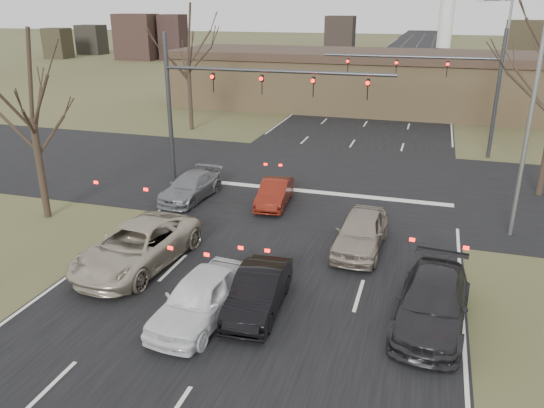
{
  "coord_description": "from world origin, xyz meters",
  "views": [
    {
      "loc": [
        5.28,
        -12.97,
        9.31
      ],
      "look_at": [
        -0.38,
        5.58,
        2.0
      ],
      "focal_mm": 35.0,
      "sensor_mm": 36.0,
      "label": 1
    }
  ],
  "objects_px": {
    "building": "(399,82)",
    "car_silver_ahead": "(361,232)",
    "mast_arm_near": "(225,91)",
    "car_silver_suv": "(137,246)",
    "car_grey_ahead": "(191,187)",
    "car_red_ahead": "(275,193)",
    "mast_arm_far": "(452,77)",
    "streetlight_right_far": "(500,63)",
    "car_charcoal_sedan": "(432,303)",
    "car_white_sedan": "(200,298)",
    "car_black_hatch": "(258,291)",
    "streetlight_right_near": "(527,105)"
  },
  "relations": [
    {
      "from": "building",
      "to": "car_silver_ahead",
      "type": "bearing_deg",
      "value": -88.17
    },
    {
      "from": "mast_arm_near",
      "to": "car_silver_suv",
      "type": "bearing_deg",
      "value": -87.83
    },
    {
      "from": "car_grey_ahead",
      "to": "car_silver_ahead",
      "type": "distance_m",
      "value": 9.76
    },
    {
      "from": "building",
      "to": "car_red_ahead",
      "type": "height_order",
      "value": "building"
    },
    {
      "from": "mast_arm_far",
      "to": "car_grey_ahead",
      "type": "height_order",
      "value": "mast_arm_far"
    },
    {
      "from": "mast_arm_far",
      "to": "building",
      "type": "bearing_deg",
      "value": 105.58
    },
    {
      "from": "mast_arm_near",
      "to": "car_grey_ahead",
      "type": "xyz_separation_m",
      "value": [
        -0.87,
        -2.8,
        -4.43
      ]
    },
    {
      "from": "streetlight_right_far",
      "to": "car_red_ahead",
      "type": "relative_size",
      "value": 2.65
    },
    {
      "from": "car_charcoal_sedan",
      "to": "car_grey_ahead",
      "type": "height_order",
      "value": "car_charcoal_sedan"
    },
    {
      "from": "mast_arm_far",
      "to": "car_silver_ahead",
      "type": "distance_m",
      "value": 17.16
    },
    {
      "from": "building",
      "to": "car_grey_ahead",
      "type": "relative_size",
      "value": 9.51
    },
    {
      "from": "mast_arm_near",
      "to": "car_red_ahead",
      "type": "xyz_separation_m",
      "value": [
        3.46,
        -2.43,
        -4.45
      ]
    },
    {
      "from": "mast_arm_far",
      "to": "car_silver_ahead",
      "type": "relative_size",
      "value": 2.44
    },
    {
      "from": "car_red_ahead",
      "to": "streetlight_right_far",
      "type": "bearing_deg",
      "value": 50.82
    },
    {
      "from": "building",
      "to": "car_red_ahead",
      "type": "xyz_separation_m",
      "value": [
        -3.77,
        -27.43,
        -2.04
      ]
    },
    {
      "from": "car_white_sedan",
      "to": "car_black_hatch",
      "type": "xyz_separation_m",
      "value": [
        1.56,
        1.04,
        -0.09
      ]
    },
    {
      "from": "building",
      "to": "car_grey_ahead",
      "type": "distance_m",
      "value": 29.03
    },
    {
      "from": "streetlight_right_far",
      "to": "car_grey_ahead",
      "type": "bearing_deg",
      "value": -132.55
    },
    {
      "from": "mast_arm_near",
      "to": "car_charcoal_sedan",
      "type": "distance_m",
      "value": 16.23
    },
    {
      "from": "car_grey_ahead",
      "to": "car_red_ahead",
      "type": "bearing_deg",
      "value": 9.6
    },
    {
      "from": "mast_arm_far",
      "to": "car_black_hatch",
      "type": "xyz_separation_m",
      "value": [
        -5.68,
        -21.82,
        -4.34
      ]
    },
    {
      "from": "mast_arm_near",
      "to": "car_white_sedan",
      "type": "height_order",
      "value": "mast_arm_near"
    },
    {
      "from": "car_silver_suv",
      "to": "streetlight_right_near",
      "type": "bearing_deg",
      "value": 32.4
    },
    {
      "from": "car_charcoal_sedan",
      "to": "car_grey_ahead",
      "type": "bearing_deg",
      "value": 150.57
    },
    {
      "from": "mast_arm_far",
      "to": "car_white_sedan",
      "type": "height_order",
      "value": "mast_arm_far"
    },
    {
      "from": "mast_arm_near",
      "to": "car_white_sedan",
      "type": "distance_m",
      "value": 14.18
    },
    {
      "from": "car_grey_ahead",
      "to": "car_black_hatch",
      "type": "bearing_deg",
      "value": -49.13
    },
    {
      "from": "building",
      "to": "car_charcoal_sedan",
      "type": "xyz_separation_m",
      "value": [
        3.87,
        -36.02,
        -1.92
      ]
    },
    {
      "from": "streetlight_right_far",
      "to": "car_white_sedan",
      "type": "bearing_deg",
      "value": -111.13
    },
    {
      "from": "building",
      "to": "streetlight_right_near",
      "type": "bearing_deg",
      "value": -76.31
    },
    {
      "from": "streetlight_right_far",
      "to": "car_silver_ahead",
      "type": "relative_size",
      "value": 2.19
    },
    {
      "from": "car_white_sedan",
      "to": "car_red_ahead",
      "type": "bearing_deg",
      "value": 98.7
    },
    {
      "from": "mast_arm_far",
      "to": "car_silver_ahead",
      "type": "height_order",
      "value": "mast_arm_far"
    },
    {
      "from": "car_grey_ahead",
      "to": "car_white_sedan",
      "type": "bearing_deg",
      "value": -58.7
    },
    {
      "from": "streetlight_right_near",
      "to": "car_red_ahead",
      "type": "bearing_deg",
      "value": 176.91
    },
    {
      "from": "car_red_ahead",
      "to": "car_charcoal_sedan",
      "type": "bearing_deg",
      "value": -53.52
    },
    {
      "from": "car_silver_suv",
      "to": "car_grey_ahead",
      "type": "relative_size",
      "value": 1.31
    },
    {
      "from": "car_red_ahead",
      "to": "mast_arm_near",
      "type": "bearing_deg",
      "value": 139.8
    },
    {
      "from": "car_silver_ahead",
      "to": "car_grey_ahead",
      "type": "bearing_deg",
      "value": 160.69
    },
    {
      "from": "streetlight_right_far",
      "to": "car_red_ahead",
      "type": "distance_m",
      "value": 20.43
    },
    {
      "from": "car_grey_ahead",
      "to": "mast_arm_far",
      "type": "bearing_deg",
      "value": 50.82
    },
    {
      "from": "car_black_hatch",
      "to": "car_red_ahead",
      "type": "distance_m",
      "value": 9.66
    },
    {
      "from": "streetlight_right_near",
      "to": "car_silver_suv",
      "type": "distance_m",
      "value": 16.16
    },
    {
      "from": "mast_arm_near",
      "to": "car_red_ahead",
      "type": "bearing_deg",
      "value": -35.05
    },
    {
      "from": "car_red_ahead",
      "to": "car_grey_ahead",
      "type": "bearing_deg",
      "value": 179.81
    },
    {
      "from": "streetlight_right_near",
      "to": "car_silver_ahead",
      "type": "height_order",
      "value": "streetlight_right_near"
    },
    {
      "from": "car_silver_suv",
      "to": "car_silver_ahead",
      "type": "bearing_deg",
      "value": 30.93
    },
    {
      "from": "car_grey_ahead",
      "to": "car_charcoal_sedan",
      "type": "bearing_deg",
      "value": -29.82
    },
    {
      "from": "streetlight_right_near",
      "to": "car_red_ahead",
      "type": "distance_m",
      "value": 11.71
    },
    {
      "from": "car_white_sedan",
      "to": "car_red_ahead",
      "type": "relative_size",
      "value": 1.19
    }
  ]
}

